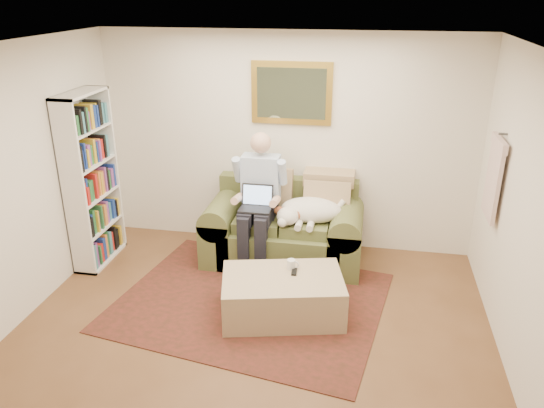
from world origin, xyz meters
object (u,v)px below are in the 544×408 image
(seated_man, at_px, (258,203))
(bookshelf, at_px, (91,180))
(sleeping_dog, at_px, (311,210))
(laptop, at_px, (256,202))
(coffee_mug, at_px, (291,264))
(sofa, at_px, (284,235))
(ottoman, at_px, (283,296))

(seated_man, height_order, bookshelf, bookshelf)
(seated_man, relative_size, sleeping_dog, 2.04)
(seated_man, bearing_deg, sleeping_dog, 7.13)
(laptop, xyz_separation_m, bookshelf, (-1.88, -0.17, 0.19))
(bookshelf, bearing_deg, coffee_mug, -13.57)
(sofa, xyz_separation_m, laptop, (-0.27, -0.24, 0.49))
(sofa, bearing_deg, coffee_mug, -76.38)
(seated_man, distance_m, coffee_mug, 1.01)
(sofa, distance_m, ottoman, 1.18)
(seated_man, bearing_deg, ottoman, -65.32)
(seated_man, bearing_deg, bookshelf, -172.81)
(sofa, bearing_deg, seated_man, -148.55)
(sofa, relative_size, bookshelf, 0.91)
(sleeping_dog, height_order, coffee_mug, sleeping_dog)
(seated_man, distance_m, sleeping_dog, 0.61)
(seated_man, height_order, sleeping_dog, seated_man)
(coffee_mug, height_order, bookshelf, bookshelf)
(bookshelf, bearing_deg, seated_man, 7.19)
(sleeping_dog, bearing_deg, seated_man, -172.87)
(sleeping_dog, relative_size, coffee_mug, 7.53)
(seated_man, relative_size, coffee_mug, 15.37)
(laptop, bearing_deg, sleeping_dog, 13.64)
(sofa, distance_m, bookshelf, 2.30)
(sofa, distance_m, coffee_mug, 1.02)
(coffee_mug, bearing_deg, bookshelf, 166.43)
(seated_man, xyz_separation_m, coffee_mug, (0.51, -0.81, -0.29))
(coffee_mug, distance_m, bookshelf, 2.52)
(laptop, relative_size, bookshelf, 0.18)
(sofa, bearing_deg, laptop, -138.98)
(ottoman, xyz_separation_m, coffee_mug, (0.06, 0.18, 0.26))
(sleeping_dog, distance_m, ottoman, 1.18)
(seated_man, height_order, ottoman, seated_man)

